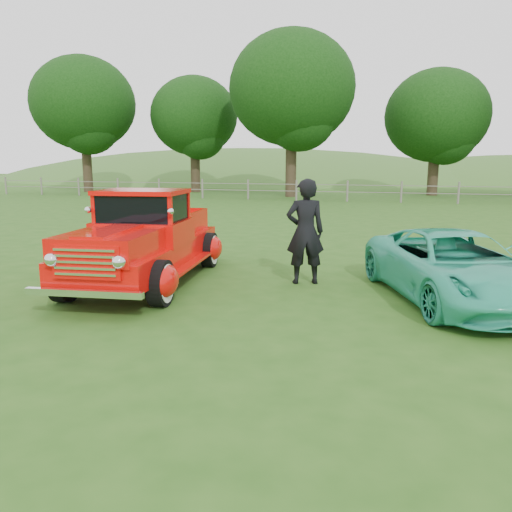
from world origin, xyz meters
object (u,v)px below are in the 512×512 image
(teal_sedan, at_px, (454,267))
(tree_near_east, at_px, (437,116))
(tree_mid_west, at_px, (194,116))
(man, at_px, (305,232))
(tree_far_west, at_px, (83,104))
(red_pickup, at_px, (146,241))
(tree_near_west, at_px, (292,89))

(teal_sedan, bearing_deg, tree_near_east, 66.47)
(tree_near_east, bearing_deg, tree_mid_west, -176.63)
(teal_sedan, distance_m, man, 2.69)
(tree_far_west, distance_m, tree_mid_west, 8.30)
(teal_sedan, bearing_deg, man, 147.56)
(teal_sedan, bearing_deg, red_pickup, 161.36)
(tree_mid_west, relative_size, tree_near_west, 0.81)
(tree_near_west, distance_m, man, 24.41)
(tree_mid_west, xyz_separation_m, man, (13.31, -26.11, -4.56))
(tree_near_east, height_order, man, tree_near_east)
(tree_mid_west, height_order, tree_near_west, tree_near_west)
(tree_near_west, xyz_separation_m, teal_sedan, (7.92, -23.63, -6.22))
(teal_sedan, height_order, man, man)
(tree_near_west, bearing_deg, tree_near_east, 23.96)
(tree_mid_west, distance_m, tree_near_west, 8.63)
(tree_near_west, bearing_deg, tree_mid_west, 159.44)
(tree_near_west, distance_m, red_pickup, 24.74)
(tree_near_west, distance_m, tree_near_east, 9.97)
(tree_mid_west, distance_m, man, 29.66)
(tree_near_east, bearing_deg, man, -97.76)
(tree_near_west, height_order, tree_near_east, tree_near_west)
(teal_sedan, bearing_deg, tree_mid_west, 99.58)
(tree_mid_west, xyz_separation_m, red_pickup, (10.37, -26.88, -4.75))
(tree_far_west, height_order, tree_near_east, tree_far_west)
(tree_near_east, xyz_separation_m, man, (-3.69, -27.11, -4.25))
(tree_mid_west, distance_m, teal_sedan, 31.42)
(tree_mid_west, distance_m, tree_near_east, 17.03)
(tree_far_west, distance_m, red_pickup, 31.45)
(tree_far_west, relative_size, red_pickup, 1.93)
(tree_near_west, xyz_separation_m, red_pickup, (2.37, -23.88, -6.00))
(tree_far_west, distance_m, tree_near_east, 25.21)
(red_pickup, bearing_deg, man, 7.77)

